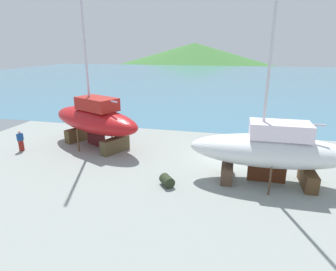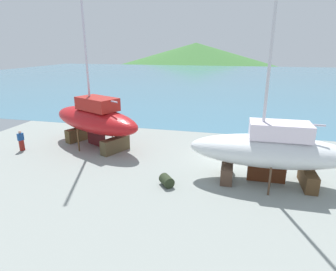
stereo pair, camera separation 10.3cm
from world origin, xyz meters
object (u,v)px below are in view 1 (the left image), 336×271
sailboat_large_starboard (95,119)px  barrel_by_slipway (307,153)px  worker (21,141)px  barrel_tipped_right (167,181)px  sailboat_small_center (270,150)px

sailboat_large_starboard → barrel_by_slipway: bearing=-151.5°
worker → barrel_tipped_right: bearing=5.7°
sailboat_large_starboard → worker: size_ratio=10.55×
barrel_tipped_right → barrel_by_slipway: (9.14, 6.65, 0.10)m
sailboat_small_center → barrel_tipped_right: size_ratio=14.97×
barrel_by_slipway → worker: bearing=-170.9°
barrel_tipped_right → worker: bearing=166.2°
sailboat_small_center → worker: sailboat_small_center is taller
sailboat_small_center → worker: size_ratio=8.16×
barrel_tipped_right → barrel_by_slipway: size_ratio=1.07×
sailboat_small_center → worker: bearing=-4.2°
sailboat_large_starboard → barrel_by_slipway: sailboat_large_starboard is taller
sailboat_small_center → barrel_by_slipway: size_ratio=16.02×
sailboat_large_starboard → worker: 6.06m
sailboat_large_starboard → sailboat_small_center: bearing=-170.5°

